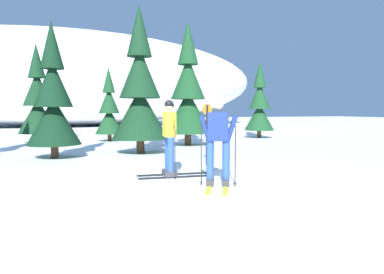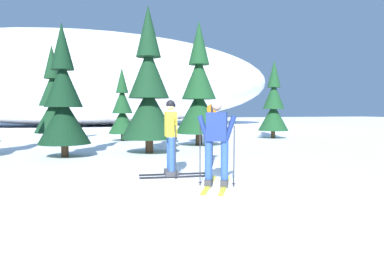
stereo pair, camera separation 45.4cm
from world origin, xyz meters
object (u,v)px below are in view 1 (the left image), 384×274
object	(u,v)px
pine_tree_center	(109,110)
pine_tree_right	(188,94)
pine_tree_left	(38,102)
pine_tree_center_right	(140,92)
skier_yellow_jacket	(170,136)
pine_tree_far_right	(259,106)
trail_marker_post	(207,131)
skier_navy_jacket	(218,141)
pine_tree_center_left	(53,101)

from	to	relation	value
pine_tree_center	pine_tree_right	size ratio (longest dim) A/B	0.69
pine_tree_left	pine_tree_center_right	distance (m)	6.49
pine_tree_left	pine_tree_center	size ratio (longest dim) A/B	1.26
skier_yellow_jacket	pine_tree_far_right	size ratio (longest dim) A/B	0.42
pine_tree_center_right	trail_marker_post	xyz separation A→B (m)	(1.15, -3.31, -1.20)
pine_tree_right	pine_tree_far_right	distance (m)	5.62
skier_yellow_jacket	trail_marker_post	distance (m)	1.84
skier_yellow_jacket	skier_navy_jacket	bearing A→B (deg)	-64.93
skier_yellow_jacket	pine_tree_center_right	bearing A→B (deg)	86.72
skier_navy_jacket	pine_tree_center_left	size ratio (longest dim) A/B	0.41
skier_yellow_jacket	pine_tree_far_right	xyz separation A→B (m)	(7.77, 9.06, 0.82)
skier_navy_jacket	trail_marker_post	world-z (taller)	skier_navy_jacket
skier_yellow_jacket	pine_tree_center_right	xyz separation A→B (m)	(0.26, 4.49, 1.22)
pine_tree_left	pine_tree_center_right	bearing A→B (deg)	-56.12
pine_tree_left	pine_tree_center	bearing A→B (deg)	-1.44
pine_tree_center_right	pine_tree_far_right	size ratio (longest dim) A/B	1.23
skier_navy_jacket	pine_tree_center_right	xyz separation A→B (m)	(-0.36, 5.81, 1.25)
pine_tree_left	pine_tree_center_left	distance (m)	5.74
skier_navy_jacket	pine_tree_far_right	xyz separation A→B (m)	(7.16, 10.38, 0.84)
pine_tree_center_left	pine_tree_right	bearing A→B (deg)	23.94
skier_navy_jacket	pine_tree_far_right	distance (m)	12.63
pine_tree_center	trail_marker_post	world-z (taller)	pine_tree_center
pine_tree_center_right	trail_marker_post	size ratio (longest dim) A/B	3.05
pine_tree_left	trail_marker_post	bearing A→B (deg)	-61.27
pine_tree_center_right	skier_yellow_jacket	bearing A→B (deg)	-93.28
pine_tree_left	skier_navy_jacket	bearing A→B (deg)	-70.46
skier_navy_jacket	pine_tree_left	distance (m)	11.92
pine_tree_left	pine_tree_far_right	xyz separation A→B (m)	(11.13, -0.81, -0.16)
pine_tree_left	trail_marker_post	xyz separation A→B (m)	(4.77, -8.70, -0.96)
skier_yellow_jacket	pine_tree_right	bearing A→B (deg)	67.18
pine_tree_center_right	pine_tree_right	bearing A→B (deg)	39.50
pine_tree_left	pine_tree_center_left	size ratio (longest dim) A/B	1.06
pine_tree_left	pine_tree_center	distance (m)	3.21
pine_tree_left	pine_tree_far_right	world-z (taller)	pine_tree_left
pine_tree_center_left	pine_tree_right	size ratio (longest dim) A/B	0.81
pine_tree_center_left	pine_tree_center_right	xyz separation A→B (m)	(2.80, 0.29, 0.36)
pine_tree_center	pine_tree_center_right	distance (m)	5.36
skier_navy_jacket	pine_tree_center_right	bearing A→B (deg)	93.53
pine_tree_center_left	pine_tree_right	xyz separation A→B (m)	(5.30, 2.36, 0.41)
pine_tree_center	pine_tree_right	bearing A→B (deg)	-47.92
pine_tree_center_left	pine_tree_center_right	world-z (taller)	pine_tree_center_right
skier_yellow_jacket	pine_tree_right	distance (m)	7.22
trail_marker_post	pine_tree_left	bearing A→B (deg)	118.73
skier_navy_jacket	pine_tree_center_left	world-z (taller)	pine_tree_center_left
pine_tree_center	skier_navy_jacket	bearing A→B (deg)	-85.96
skier_navy_jacket	pine_tree_right	bearing A→B (deg)	74.77
skier_navy_jacket	pine_tree_far_right	world-z (taller)	pine_tree_far_right
trail_marker_post	skier_yellow_jacket	bearing A→B (deg)	-140.11
skier_yellow_jacket	pine_tree_left	bearing A→B (deg)	108.78
pine_tree_center	trail_marker_post	distance (m)	8.78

